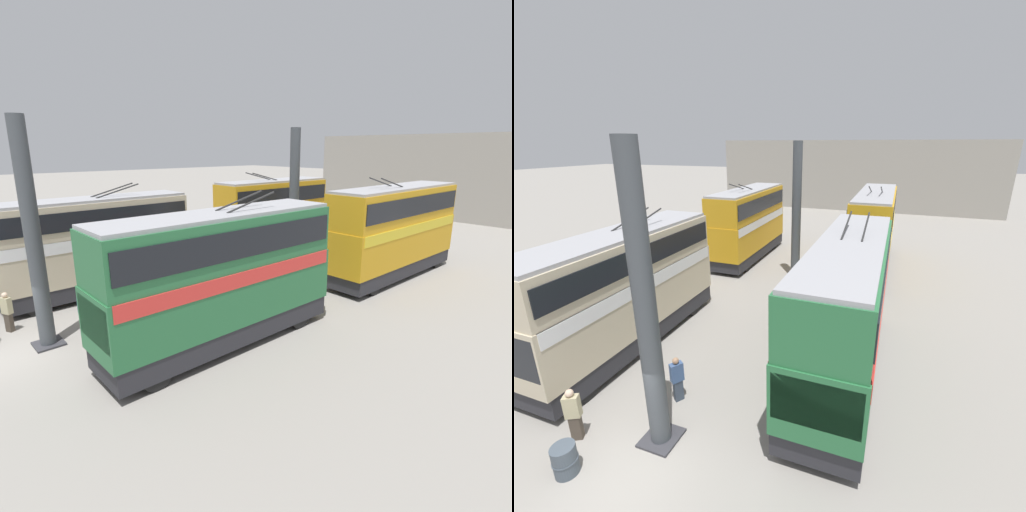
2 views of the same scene
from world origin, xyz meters
TOP-DOWN VIEW (x-y plane):
  - ground_plane at (0.00, 0.00)m, footprint 240.00×240.00m
  - depot_back_wall at (41.39, 0.00)m, footprint 0.50×36.00m
  - support_column_near at (1.52, 0.00)m, footprint 1.06×1.06m
  - support_column_far at (15.65, 0.00)m, footprint 1.06×1.06m
  - bus_left_near at (6.67, -4.53)m, footprint 9.81×2.54m
  - bus_left_far at (19.46, -4.53)m, footprint 10.45×2.54m
  - bus_right_near at (5.46, 4.53)m, footprint 9.71×2.54m
  - bus_right_far at (18.40, 4.53)m, footprint 9.06×2.54m
  - person_by_right_row at (0.68, 2.36)m, footprint 0.41×0.48m
  - person_aisle_foreground at (3.13, 0.49)m, footprint 0.48×0.43m
  - person_aisle_midway at (10.20, -1.05)m, footprint 0.45×0.48m
  - oil_drum at (-0.28, 1.67)m, footprint 0.64×0.64m

SIDE VIEW (x-z plane):
  - ground_plane at x=0.00m, z-range 0.00..0.00m
  - oil_drum at x=-0.28m, z-range 0.00..0.88m
  - person_aisle_foreground at x=3.13m, z-range 0.05..1.71m
  - person_by_right_row at x=0.68m, z-range 0.05..1.80m
  - person_aisle_midway at x=10.20m, z-range 0.05..1.81m
  - bus_right_near at x=5.46m, z-range 0.04..5.71m
  - bus_left_near at x=6.67m, z-range 0.06..5.91m
  - bus_right_far at x=18.40m, z-range 0.04..5.94m
  - bus_left_far at x=19.46m, z-range 0.06..6.05m
  - support_column_near at x=1.52m, z-range -0.12..8.50m
  - support_column_far at x=15.65m, z-range -0.12..8.50m
  - depot_back_wall at x=41.39m, z-range 0.00..8.94m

